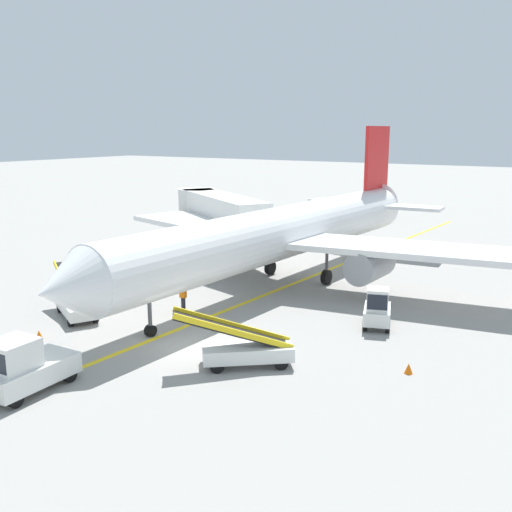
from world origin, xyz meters
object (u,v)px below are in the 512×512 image
Objects in this scene: belt_loader_forward_hold at (245,348)px; safety_cone_wingtip_right at (136,265)px; pushback_tug at (23,367)px; safety_cone_wingtip_left at (125,259)px; baggage_tug_near_wing at (377,310)px; safety_cone_nose_right at (409,368)px; airliner at (286,232)px; jet_bridge at (216,210)px; belt_loader_aft_hold at (76,303)px; ground_crew_marshaller at (183,296)px; safety_cone_nose_left at (39,335)px.

belt_loader_forward_hold is 10.58× the size of safety_cone_wingtip_right.
pushback_tug is 8.34× the size of safety_cone_wingtip_left.
safety_cone_nose_right is at bearing -56.23° from baggage_tug_near_wing.
jet_bridge is (-9.35, 5.23, 0.12)m from airliner.
belt_loader_forward_hold is 10.58× the size of safety_cone_nose_right.
safety_cone_wingtip_right is (-5.25, 10.00, -0.56)m from belt_loader_aft_hold.
pushback_tug is (-0.61, -19.13, -2.42)m from airliner.
jet_bridge is 27.79× the size of safety_cone_wingtip_right.
safety_cone_nose_right is at bearing 7.23° from belt_loader_aft_hold.
belt_loader_forward_hold is at bearing -154.92° from safety_cone_nose_right.
pushback_tug is at bearing -83.97° from ground_crew_marshaller.
safety_cone_nose_left is 14.77m from safety_cone_wingtip_right.
pushback_tug is at bearing -121.41° from baggage_tug_near_wing.
airliner is at bearing 139.32° from safety_cone_nose_right.
airliner is at bearing 77.96° from ground_crew_marshaller.
jet_bridge is 17.62m from belt_loader_aft_hold.
belt_loader_aft_hold is at bearing 176.57° from belt_loader_forward_hold.
safety_cone_wingtip_left is (-7.40, 11.08, -0.56)m from belt_loader_aft_hold.
belt_loader_aft_hold is 13.33m from safety_cone_wingtip_left.
safety_cone_wingtip_left is at bearing 125.19° from pushback_tug.
safety_cone_wingtip_right is at bearing 146.49° from ground_crew_marshaller.
pushback_tug is 8.34× the size of safety_cone_nose_right.
belt_loader_aft_hold reaches higher than pushback_tug.
safety_cone_nose_right is (13.01, -1.41, -0.69)m from ground_crew_marshaller.
airliner is 15.17m from safety_cone_nose_right.
safety_cone_nose_right is 26.33m from safety_cone_wingtip_left.
safety_cone_nose_right is (11.86, 9.47, -0.77)m from pushback_tug.
belt_loader_forward_hold is 10.40m from safety_cone_nose_left.
jet_bridge reaches higher than safety_cone_nose_left.
belt_loader_aft_hold is at bearing 127.30° from pushback_tug.
belt_loader_aft_hold is 11.37× the size of safety_cone_wingtip_left.
airliner is 7.59× the size of belt_loader_forward_hold.
safety_cone_wingtip_left is at bearing 123.75° from belt_loader_aft_hold.
belt_loader_forward_hold is 22.04m from safety_cone_wingtip_left.
belt_loader_forward_hold is at bearing -32.23° from safety_cone_wingtip_left.
safety_cone_nose_right is (6.15, 2.88, -0.56)m from belt_loader_forward_hold.
airliner reaches higher than belt_loader_aft_hold.
safety_cone_nose_left is 16.75m from safety_cone_wingtip_left.
safety_cone_wingtip_right is at bearing -170.65° from airliner.
jet_bridge is 2.44× the size of belt_loader_aft_hold.
airliner reaches higher than safety_cone_wingtip_left.
safety_cone_wingtip_right is (-22.64, 7.79, 0.00)m from safety_cone_nose_right.
pushback_tug is 15.19m from safety_cone_nose_right.
safety_cone_wingtip_left is 1.00× the size of safety_cone_wingtip_right.
belt_loader_aft_hold is at bearing 109.89° from safety_cone_nose_left.
ground_crew_marshaller reaches higher than safety_cone_wingtip_left.
baggage_tug_near_wing is at bearing -8.88° from safety_cone_wingtip_right.
safety_cone_nose_right is (3.18, -4.75, -0.71)m from baggage_tug_near_wing.
airliner reaches higher than safety_cone_wingtip_right.
belt_loader_forward_hold is at bearing 49.10° from pushback_tug.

